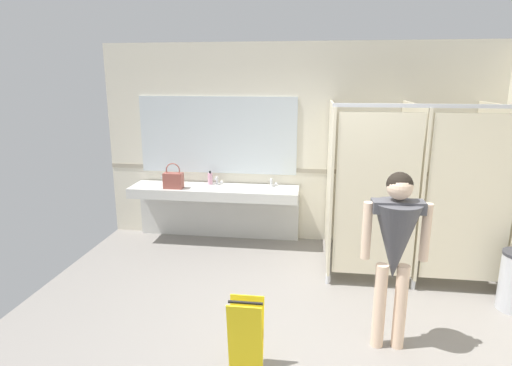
{
  "coord_description": "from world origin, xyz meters",
  "views": [
    {
      "loc": [
        0.14,
        -3.63,
        2.36
      ],
      "look_at": [
        -0.54,
        1.3,
        1.13
      ],
      "focal_mm": 29.96,
      "sensor_mm": 36.0,
      "label": 1
    }
  ],
  "objects_px": {
    "paper_cup": "(181,185)",
    "wet_floor_sign": "(246,336)",
    "soap_dispenser": "(210,179)",
    "person_standing": "(395,241)",
    "handbag": "(173,180)"
  },
  "relations": [
    {
      "from": "paper_cup",
      "to": "person_standing",
      "type": "bearing_deg",
      "value": -39.99
    },
    {
      "from": "person_standing",
      "to": "wet_floor_sign",
      "type": "xyz_separation_m",
      "value": [
        -1.21,
        -0.51,
        -0.68
      ]
    },
    {
      "from": "person_standing",
      "to": "soap_dispenser",
      "type": "bearing_deg",
      "value": 132.43
    },
    {
      "from": "handbag",
      "to": "wet_floor_sign",
      "type": "relative_size",
      "value": 0.57
    },
    {
      "from": "handbag",
      "to": "wet_floor_sign",
      "type": "xyz_separation_m",
      "value": [
        1.46,
        -2.62,
        -0.62
      ]
    },
    {
      "from": "soap_dispenser",
      "to": "paper_cup",
      "type": "relative_size",
      "value": 2.15
    },
    {
      "from": "person_standing",
      "to": "soap_dispenser",
      "type": "height_order",
      "value": "person_standing"
    },
    {
      "from": "person_standing",
      "to": "wet_floor_sign",
      "type": "bearing_deg",
      "value": -157.01
    },
    {
      "from": "handbag",
      "to": "wet_floor_sign",
      "type": "distance_m",
      "value": 3.07
    },
    {
      "from": "handbag",
      "to": "soap_dispenser",
      "type": "relative_size",
      "value": 1.84
    },
    {
      "from": "paper_cup",
      "to": "wet_floor_sign",
      "type": "height_order",
      "value": "paper_cup"
    },
    {
      "from": "soap_dispenser",
      "to": "paper_cup",
      "type": "bearing_deg",
      "value": -143.76
    },
    {
      "from": "paper_cup",
      "to": "wet_floor_sign",
      "type": "relative_size",
      "value": 0.14
    },
    {
      "from": "handbag",
      "to": "soap_dispenser",
      "type": "xyz_separation_m",
      "value": [
        0.46,
        0.31,
        -0.04
      ]
    },
    {
      "from": "person_standing",
      "to": "wet_floor_sign",
      "type": "height_order",
      "value": "person_standing"
    }
  ]
}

